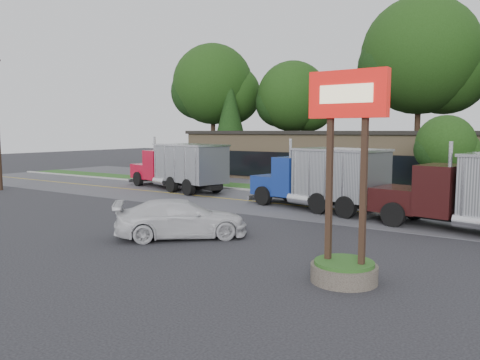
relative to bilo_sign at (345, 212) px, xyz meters
The scene contains 16 objects.
ground 10.98m from the bilo_sign, 166.61° to the left, with size 140.00×140.00×0.00m, color #39393E.
road 15.70m from the bilo_sign, 132.40° to the left, with size 60.00×8.00×0.02m, color #5D5D62.
center_line 15.70m from the bilo_sign, 132.40° to the left, with size 60.00×0.12×0.01m, color gold.
curb 19.00m from the bilo_sign, 123.77° to the left, with size 60.00×0.30×0.12m, color #9E9E99.
grass_verge 20.51m from the bilo_sign, 120.96° to the left, with size 60.00×3.40×0.03m, color #27591E.
far_parking 24.91m from the bilo_sign, 115.02° to the left, with size 60.00×7.00×0.02m, color #5D5D62.
strip_mall 29.74m from the bilo_sign, 106.61° to the left, with size 32.00×12.00×4.00m, color #927959.
bilo_sign is the anchor object (origin of this frame).
tree_far_a 46.65m from the bilo_sign, 131.23° to the left, with size 10.48×9.86×14.95m.
tree_far_b 42.29m from the bilo_sign, 119.09° to the left, with size 8.63×8.13×12.32m.
tree_far_c 38.28m from the bilo_sign, 99.78° to the left, with size 12.19×11.47×17.39m.
evergreen_left 42.10m from the bilo_sign, 129.19° to the left, with size 4.65×4.65×10.56m.
tree_verge 17.60m from the bilo_sign, 91.45° to the left, with size 3.67×3.46×5.24m.
dump_truck_red 21.90m from the bilo_sign, 143.10° to the left, with size 10.10×5.16×3.36m.
dump_truck_blue 12.18m from the bilo_sign, 116.46° to the left, with size 8.19×4.18×3.36m.
rally_car 7.85m from the bilo_sign, 167.24° to the left, with size 2.15×5.29×1.53m, color silver.
Camera 1 is at (15.21, -14.98, 4.30)m, focal length 35.00 mm.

